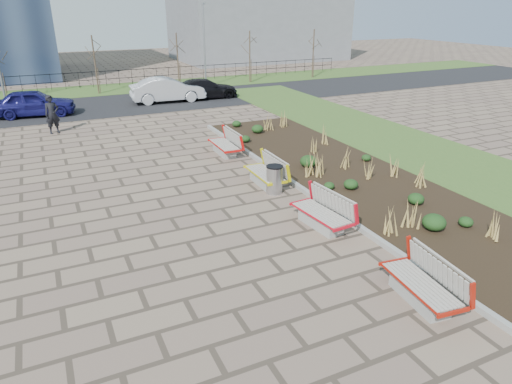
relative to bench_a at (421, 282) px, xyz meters
name	(u,v)px	position (x,y,z in m)	size (l,w,h in m)	color
ground	(253,281)	(-3.00, 2.25, -0.50)	(120.00, 120.00, 0.00)	#72604E
planting_bed	(346,174)	(3.25, 7.25, -0.45)	(4.50, 18.00, 0.10)	black
planting_curb	(293,183)	(0.92, 7.25, -0.42)	(0.16, 18.00, 0.15)	gray
grass_verge_near	(439,158)	(8.00, 7.25, -0.48)	(5.00, 38.00, 0.04)	#33511E
grass_verge_far	(96,90)	(-3.00, 30.25, -0.48)	(80.00, 5.00, 0.04)	#33511E
road	(109,106)	(-3.00, 24.25, -0.49)	(80.00, 7.00, 0.02)	black
bench_a	(421,282)	(0.00, 0.00, 0.00)	(0.90, 2.10, 1.00)	#AE190B
bench_b	(321,211)	(0.00, 4.00, 0.00)	(0.90, 2.10, 1.00)	red
bench_c	(265,172)	(0.00, 7.70, 0.00)	(0.90, 2.10, 1.00)	#D2C50B
bench_d	(224,143)	(0.00, 11.68, 0.00)	(0.90, 2.10, 1.00)	red
litter_bin	(274,180)	(-0.04, 6.87, -0.02)	(0.56, 0.56, 0.97)	#B2B2B7
pedestrian	(52,114)	(-6.47, 18.57, 0.46)	(0.70, 0.46, 1.92)	black
car_blue	(34,103)	(-7.27, 23.04, 0.28)	(1.79, 4.46, 1.52)	#141355
car_silver	(168,90)	(0.79, 23.78, 0.31)	(1.67, 4.80, 1.58)	#AAABB2
car_black	(205,89)	(3.40, 23.85, 0.18)	(1.84, 4.52, 1.31)	black
tree_b	(0,70)	(-9.00, 28.75, 1.54)	(1.40, 1.40, 4.00)	#4C3D2D
tree_c	(95,65)	(-3.00, 28.75, 1.54)	(1.40, 1.40, 4.00)	#4C3D2D
tree_d	(178,61)	(3.00, 28.75, 1.54)	(1.40, 1.40, 4.00)	#4C3D2D
tree_e	(250,57)	(9.00, 28.75, 1.54)	(1.40, 1.40, 4.00)	#4C3D2D
tree_f	(313,54)	(15.00, 28.75, 1.54)	(1.40, 1.40, 4.00)	#4C3D2D
lamp_east	(204,46)	(5.00, 28.25, 2.54)	(0.24, 0.60, 6.00)	gray
railing_fence	(93,79)	(-3.00, 31.75, 0.14)	(44.00, 0.10, 1.20)	black
building_grey	(257,13)	(17.00, 44.25, 4.50)	(18.00, 12.00, 10.00)	slate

